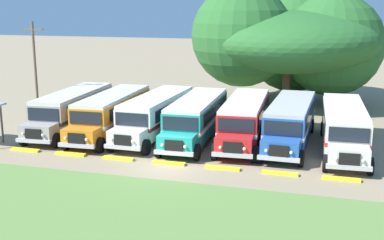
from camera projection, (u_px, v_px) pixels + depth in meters
ground_plane at (166, 167)px, 28.60m from camera, size 220.00×220.00×0.00m
foreground_grass_strip at (105, 223)px, 21.21m from camera, size 80.00×11.57×0.01m
parked_bus_slot_0 at (73, 109)px, 37.02m from camera, size 3.30×10.93×2.82m
parked_bus_slot_1 at (112, 112)px, 35.94m from camera, size 3.11×10.90×2.82m
parked_bus_slot_2 at (156, 113)px, 35.46m from camera, size 2.81×10.85×2.82m
parked_bus_slot_3 at (197, 116)px, 34.38m from camera, size 3.06×10.89×2.82m
parked_bus_slot_4 at (245, 118)px, 33.98m from camera, size 3.23×10.92×2.82m
parked_bus_slot_5 at (291, 120)px, 33.20m from camera, size 2.83×10.86×2.82m
parked_bus_slot_6 at (344, 125)px, 31.80m from camera, size 3.15×10.90×2.82m
curb_wheelstop_0 at (25, 150)px, 31.73m from camera, size 2.00×0.36×0.15m
curb_wheelstop_1 at (71, 154)px, 30.85m from camera, size 2.00×0.36×0.15m
curb_wheelstop_2 at (118, 158)px, 29.96m from camera, size 2.00×0.36×0.15m
curb_wheelstop_3 at (169, 163)px, 29.07m from camera, size 2.00×0.36×0.15m
curb_wheelstop_4 at (223, 168)px, 28.18m from camera, size 2.00×0.36×0.15m
curb_wheelstop_5 at (280, 173)px, 27.30m from camera, size 2.00×0.36×0.15m
curb_wheelstop_6 at (341, 179)px, 26.41m from camera, size 2.00×0.36×0.15m
broad_shade_tree at (290, 42)px, 46.01m from camera, size 16.99×17.29×10.95m
utility_pole at (35, 70)px, 38.44m from camera, size 1.80×0.20×7.90m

